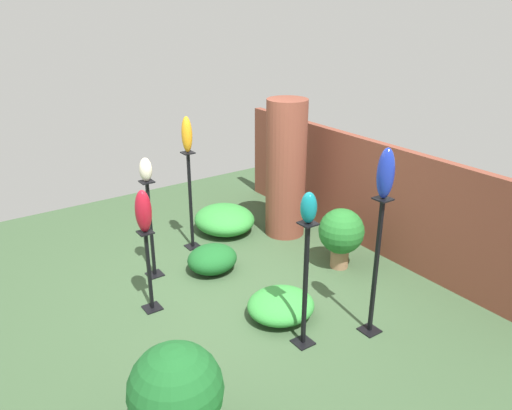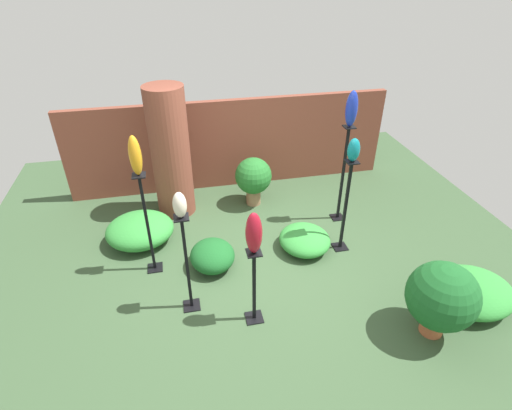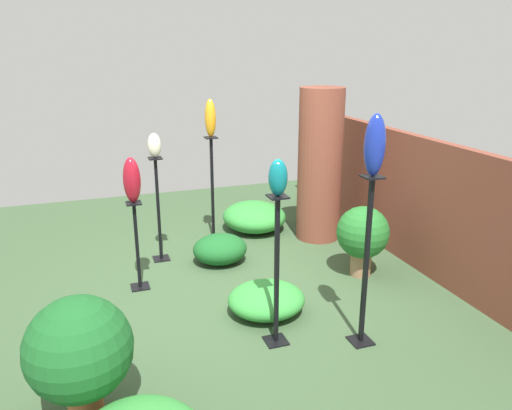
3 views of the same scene
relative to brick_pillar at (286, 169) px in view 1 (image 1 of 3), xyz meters
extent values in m
plane|color=#385133|center=(1.05, -1.58, -1.03)|extent=(8.00, 8.00, 0.00)
cube|color=brown|center=(1.05, 0.71, -0.25)|extent=(5.60, 0.12, 1.58)
cylinder|color=brown|center=(0.00, 0.00, 0.00)|extent=(0.60, 0.60, 2.07)
cube|color=black|center=(2.52, -0.78, -1.03)|extent=(0.20, 0.20, 0.01)
cube|color=black|center=(2.52, -0.78, -0.25)|extent=(0.04, 0.04, 1.56)
cube|color=black|center=(2.52, -0.78, 0.52)|extent=(0.16, 0.16, 0.02)
cube|color=black|center=(-0.37, -1.41, -1.03)|extent=(0.20, 0.20, 0.01)
cube|color=black|center=(-0.37, -1.41, -0.31)|extent=(0.04, 0.04, 1.44)
cube|color=black|center=(-0.37, -1.41, 0.40)|extent=(0.16, 0.16, 0.02)
cube|color=black|center=(0.77, -2.55, -1.03)|extent=(0.20, 0.20, 0.01)
cube|color=black|center=(0.77, -2.55, -0.54)|extent=(0.04, 0.04, 0.99)
cube|color=black|center=(0.77, -2.55, -0.05)|extent=(0.16, 0.16, 0.01)
cube|color=black|center=(2.26, -1.51, -1.03)|extent=(0.20, 0.20, 0.01)
cube|color=black|center=(2.26, -1.51, -0.34)|extent=(0.04, 0.04, 1.39)
cube|color=black|center=(2.26, -1.51, 0.35)|extent=(0.16, 0.16, 0.02)
cube|color=black|center=(0.06, -2.21, -1.03)|extent=(0.20, 0.20, 0.01)
cube|color=black|center=(0.06, -2.21, -0.38)|extent=(0.04, 0.04, 1.31)
cube|color=black|center=(0.06, -2.21, 0.27)|extent=(0.16, 0.16, 0.02)
ellipsoid|color=#192D9E|center=(2.52, -0.78, 0.78)|extent=(0.17, 0.17, 0.51)
ellipsoid|color=orange|center=(-0.37, -1.41, 0.65)|extent=(0.14, 0.15, 0.49)
ellipsoid|color=maroon|center=(0.77, -2.55, 0.20)|extent=(0.18, 0.18, 0.49)
ellipsoid|color=#0F727A|center=(2.26, -1.51, 0.51)|extent=(0.16, 0.16, 0.31)
ellipsoid|color=beige|center=(0.06, -2.21, 0.42)|extent=(0.14, 0.16, 0.29)
sphere|color=#195923|center=(2.68, -3.16, -0.49)|extent=(0.76, 0.76, 0.76)
cylinder|color=#936B4C|center=(1.28, -0.06, -0.90)|extent=(0.24, 0.24, 0.27)
sphere|color=#236B28|center=(1.28, -0.06, -0.50)|extent=(0.61, 0.61, 0.61)
ellipsoid|color=#338C38|center=(-0.56, -0.75, -0.83)|extent=(0.98, 0.91, 0.40)
ellipsoid|color=#195923|center=(0.41, -1.53, -0.86)|extent=(0.60, 0.67, 0.36)
ellipsoid|color=#338C38|center=(1.75, -1.41, -0.89)|extent=(0.73, 0.78, 0.30)
camera|label=1|loc=(5.53, -4.38, 2.30)|focal=35.00mm
camera|label=2|loc=(0.10, -5.73, 2.60)|focal=28.00mm
camera|label=3|loc=(5.94, -2.98, 1.54)|focal=35.00mm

